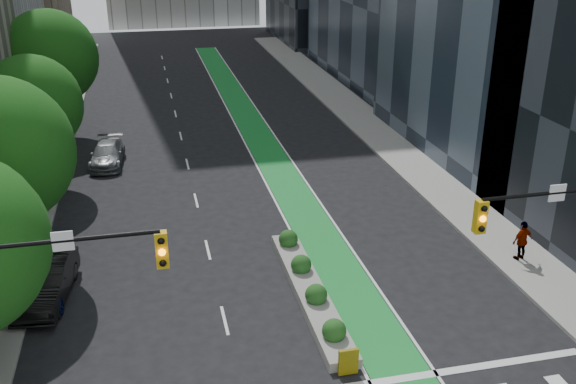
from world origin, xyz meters
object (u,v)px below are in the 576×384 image
pedestrian_far (522,240)px  parked_car_left_near (44,278)px  median_planter (310,288)px  parked_car_left_far (107,154)px  parked_car_left_mid (46,282)px

pedestrian_far → parked_car_left_near: bearing=-18.8°
median_planter → parked_car_left_near: bearing=167.1°
median_planter → parked_car_left_far: 20.04m
parked_car_left_mid → pedestrian_far: size_ratio=2.64×
median_planter → parked_car_left_near: parked_car_left_near is taller
pedestrian_far → median_planter: bearing=-10.3°
parked_car_left_near → parked_car_left_mid: parked_car_left_near is taller
parked_car_left_near → parked_car_left_mid: (0.10, -0.32, -0.02)m
pedestrian_far → parked_car_left_mid: bearing=-18.0°
parked_car_left_mid → parked_car_left_far: bearing=90.1°
parked_car_left_near → parked_car_left_far: (2.03, 15.62, -0.14)m
median_planter → parked_car_left_mid: 10.83m
parked_car_left_far → median_planter: bearing=-59.7°
parked_car_left_far → pedestrian_far: (18.78, -17.43, 0.40)m
median_planter → parked_car_left_mid: parked_car_left_mid is taller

